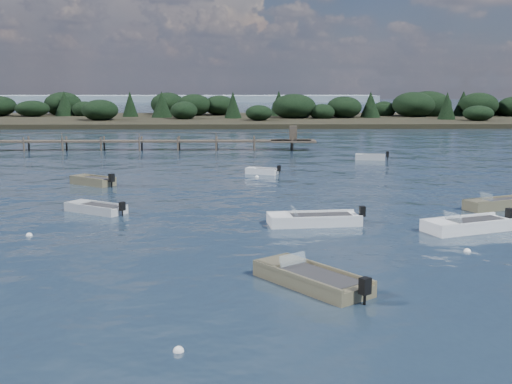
{
  "coord_description": "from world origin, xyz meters",
  "views": [
    {
      "loc": [
        -1.55,
        -24.2,
        7.57
      ],
      "look_at": [
        -0.83,
        14.0,
        1.0
      ],
      "focal_mm": 45.0,
      "sensor_mm": 36.0,
      "label": 1
    }
  ],
  "objects_px": {
    "tender_far_grey_b": "(370,158)",
    "dinghy_mid_white_b": "(469,227)",
    "dinghy_mid_white_a": "(313,221)",
    "dinghy_extra_a": "(499,206)",
    "dinghy_near_olive": "(311,281)",
    "tender_far_grey": "(93,182)",
    "dinghy_mid_grey": "(96,210)",
    "tender_far_white": "(262,172)",
    "jetty": "(64,141)"
  },
  "relations": [
    {
      "from": "dinghy_mid_white_a",
      "to": "dinghy_near_olive",
      "type": "bearing_deg",
      "value": -96.6
    },
    {
      "from": "dinghy_mid_white_a",
      "to": "dinghy_extra_a",
      "type": "height_order",
      "value": "dinghy_extra_a"
    },
    {
      "from": "dinghy_mid_white_a",
      "to": "tender_far_grey_b",
      "type": "relative_size",
      "value": 1.62
    },
    {
      "from": "dinghy_near_olive",
      "to": "dinghy_mid_white_b",
      "type": "height_order",
      "value": "dinghy_mid_white_b"
    },
    {
      "from": "dinghy_mid_white_a",
      "to": "dinghy_near_olive",
      "type": "relative_size",
      "value": 1.08
    },
    {
      "from": "tender_far_white",
      "to": "dinghy_near_olive",
      "type": "bearing_deg",
      "value": -88.04
    },
    {
      "from": "dinghy_mid_white_a",
      "to": "dinghy_near_olive",
      "type": "height_order",
      "value": "dinghy_near_olive"
    },
    {
      "from": "tender_far_grey",
      "to": "jetty",
      "type": "bearing_deg",
      "value": 109.8
    },
    {
      "from": "tender_far_grey",
      "to": "dinghy_mid_grey",
      "type": "distance_m",
      "value": 10.59
    },
    {
      "from": "dinghy_mid_grey",
      "to": "dinghy_extra_a",
      "type": "xyz_separation_m",
      "value": [
        24.19,
        0.71,
        0.03
      ]
    },
    {
      "from": "dinghy_near_olive",
      "to": "dinghy_extra_a",
      "type": "height_order",
      "value": "dinghy_near_olive"
    },
    {
      "from": "tender_far_white",
      "to": "dinghy_mid_grey",
      "type": "distance_m",
      "value": 18.77
    },
    {
      "from": "tender_far_grey_b",
      "to": "dinghy_mid_white_b",
      "type": "relative_size",
      "value": 0.63
    },
    {
      "from": "tender_far_grey_b",
      "to": "dinghy_mid_white_b",
      "type": "distance_m",
      "value": 30.48
    },
    {
      "from": "dinghy_mid_white_a",
      "to": "dinghy_extra_a",
      "type": "relative_size",
      "value": 1.1
    },
    {
      "from": "dinghy_mid_white_a",
      "to": "tender_far_grey",
      "type": "bearing_deg",
      "value": 137.43
    },
    {
      "from": "dinghy_mid_grey",
      "to": "dinghy_mid_white_b",
      "type": "distance_m",
      "value": 20.97
    },
    {
      "from": "tender_far_grey",
      "to": "dinghy_mid_white_a",
      "type": "relative_size",
      "value": 0.69
    },
    {
      "from": "dinghy_near_olive",
      "to": "jetty",
      "type": "bearing_deg",
      "value": 114.85
    },
    {
      "from": "dinghy_mid_grey",
      "to": "dinghy_mid_white_b",
      "type": "bearing_deg",
      "value": -14.09
    },
    {
      "from": "dinghy_mid_white_b",
      "to": "jetty",
      "type": "distance_m",
      "value": 51.19
    },
    {
      "from": "dinghy_mid_white_a",
      "to": "jetty",
      "type": "xyz_separation_m",
      "value": [
        -23.92,
        38.53,
        0.82
      ]
    },
    {
      "from": "dinghy_mid_white_b",
      "to": "dinghy_extra_a",
      "type": "bearing_deg",
      "value": 56.46
    },
    {
      "from": "tender_far_white",
      "to": "jetty",
      "type": "bearing_deg",
      "value": 138.36
    },
    {
      "from": "tender_far_white",
      "to": "tender_far_grey",
      "type": "height_order",
      "value": "tender_far_grey"
    },
    {
      "from": "jetty",
      "to": "tender_far_grey_b",
      "type": "bearing_deg",
      "value": -16.48
    },
    {
      "from": "dinghy_extra_a",
      "to": "dinghy_mid_grey",
      "type": "bearing_deg",
      "value": -178.32
    },
    {
      "from": "dinghy_mid_grey",
      "to": "tender_far_grey_b",
      "type": "xyz_separation_m",
      "value": [
        21.2,
        25.36,
        0.02
      ]
    },
    {
      "from": "tender_far_grey_b",
      "to": "dinghy_mid_white_b",
      "type": "bearing_deg",
      "value": -91.61
    },
    {
      "from": "dinghy_mid_grey",
      "to": "dinghy_mid_white_a",
      "type": "bearing_deg",
      "value": -15.74
    },
    {
      "from": "tender_far_grey",
      "to": "dinghy_near_olive",
      "type": "distance_m",
      "value": 27.95
    },
    {
      "from": "tender_far_white",
      "to": "dinghy_near_olive",
      "type": "xyz_separation_m",
      "value": [
        1.02,
        -29.74,
        0.02
      ]
    },
    {
      "from": "dinghy_mid_grey",
      "to": "dinghy_mid_white_b",
      "type": "xyz_separation_m",
      "value": [
        20.34,
        -5.11,
        0.03
      ]
    },
    {
      "from": "dinghy_mid_grey",
      "to": "dinghy_extra_a",
      "type": "height_order",
      "value": "dinghy_extra_a"
    },
    {
      "from": "dinghy_mid_grey",
      "to": "dinghy_near_olive",
      "type": "xyz_separation_m",
      "value": [
        11.26,
        -14.02,
        0.03
      ]
    },
    {
      "from": "tender_far_grey_b",
      "to": "dinghy_extra_a",
      "type": "height_order",
      "value": "dinghy_extra_a"
    },
    {
      "from": "jetty",
      "to": "dinghy_extra_a",
      "type": "bearing_deg",
      "value": -43.91
    },
    {
      "from": "dinghy_near_olive",
      "to": "dinghy_mid_white_b",
      "type": "relative_size",
      "value": 0.94
    },
    {
      "from": "dinghy_mid_white_b",
      "to": "tender_far_grey",
      "type": "bearing_deg",
      "value": 146.08
    },
    {
      "from": "dinghy_near_olive",
      "to": "dinghy_extra_a",
      "type": "bearing_deg",
      "value": 48.71
    },
    {
      "from": "jetty",
      "to": "dinghy_mid_white_a",
      "type": "bearing_deg",
      "value": -58.16
    },
    {
      "from": "dinghy_extra_a",
      "to": "dinghy_mid_white_b",
      "type": "xyz_separation_m",
      "value": [
        -3.86,
        -5.82,
        -0.0
      ]
    },
    {
      "from": "tender_far_grey",
      "to": "dinghy_extra_a",
      "type": "relative_size",
      "value": 0.76
    },
    {
      "from": "tender_far_grey",
      "to": "dinghy_extra_a",
      "type": "height_order",
      "value": "dinghy_extra_a"
    },
    {
      "from": "dinghy_extra_a",
      "to": "tender_far_grey",
      "type": "bearing_deg",
      "value": 160.3
    },
    {
      "from": "dinghy_mid_white_b",
      "to": "dinghy_mid_white_a",
      "type": "bearing_deg",
      "value": 168.56
    },
    {
      "from": "tender_far_grey",
      "to": "dinghy_near_olive",
      "type": "bearing_deg",
      "value": -60.4
    },
    {
      "from": "tender_far_grey",
      "to": "dinghy_near_olive",
      "type": "height_order",
      "value": "dinghy_near_olive"
    },
    {
      "from": "dinghy_mid_grey",
      "to": "dinghy_near_olive",
      "type": "height_order",
      "value": "dinghy_near_olive"
    },
    {
      "from": "tender_far_white",
      "to": "tender_far_grey_b",
      "type": "distance_m",
      "value": 14.58
    }
  ]
}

